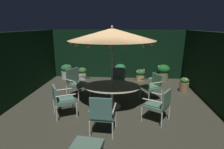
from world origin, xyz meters
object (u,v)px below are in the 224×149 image
patio_chair_east (160,103)px  potted_plant_back_center (120,71)px  patio_dining_table (112,89)px  patio_chair_northeast (102,113)px  potted_plant_back_left (82,73)px  potted_plant_back_right (163,72)px  potted_plant_front_corner (184,85)px  potted_plant_left_far (140,75)px  patio_umbrella (112,34)px  patio_chair_southeast (153,85)px  ottoman_footrest (87,146)px  patio_chair_south (118,78)px  potted_plant_right_far (67,71)px  patio_chair_southwest (76,81)px  patio_chair_north (61,98)px

patio_chair_east → potted_plant_back_center: size_ratio=1.23×
potted_plant_back_center → patio_chair_east: bearing=-73.6°
patio_dining_table → patio_chair_northeast: patio_chair_northeast is taller
potted_plant_back_left → potted_plant_back_center: (1.85, 0.24, 0.10)m
potted_plant_back_center → potted_plant_back_right: bearing=-3.5°
potted_plant_front_corner → potted_plant_back_center: 3.13m
patio_chair_northeast → potted_plant_back_center: size_ratio=1.35×
potted_plant_front_corner → potted_plant_left_far: (-1.65, 1.45, 0.01)m
patio_umbrella → potted_plant_left_far: 3.91m
patio_chair_southeast → potted_plant_back_left: size_ratio=1.57×
ottoman_footrest → potted_plant_back_center: (0.42, 5.91, 0.10)m
patio_chair_northeast → patio_chair_south: patio_chair_northeast is taller
patio_chair_southeast → potted_plant_right_far: (-3.95, 2.48, -0.19)m
ottoman_footrest → potted_plant_left_far: size_ratio=1.13×
patio_chair_east → potted_plant_back_center: bearing=106.4°
patio_chair_northeast → potted_plant_back_right: (2.32, 4.87, -0.13)m
patio_chair_southeast → potted_plant_front_corner: patio_chair_southeast is taller
patio_chair_east → potted_plant_back_left: patio_chair_east is taller
potted_plant_back_center → patio_chair_southeast: bearing=-64.2°
potted_plant_right_far → ottoman_footrest: bearing=-68.6°
potted_plant_back_right → potted_plant_back_center: size_ratio=1.04×
patio_chair_southeast → patio_chair_southwest: size_ratio=0.88×
patio_dining_table → potted_plant_front_corner: 3.27m
patio_chair_northeast → potted_plant_right_far: (-2.44, 4.85, -0.20)m
potted_plant_left_far → potted_plant_right_far: potted_plant_right_far is taller
ottoman_footrest → patio_dining_table: bearing=83.6°
patio_chair_south → potted_plant_back_right: (2.11, 1.66, -0.11)m
patio_chair_southwest → patio_chair_northeast: bearing=-62.0°
potted_plant_back_right → potted_plant_back_center: 2.09m
patio_chair_north → potted_plant_right_far: 4.16m
patio_chair_southeast → potted_plant_right_far: patio_chair_southeast is taller
patio_dining_table → patio_chair_northeast: size_ratio=1.81×
potted_plant_back_left → patio_dining_table: bearing=-61.3°
patio_dining_table → potted_plant_back_right: (2.22, 3.26, -0.18)m
patio_chair_north → potted_plant_left_far: bearing=57.1°
patio_chair_north → patio_chair_northeast: size_ratio=0.94×
potted_plant_back_right → patio_chair_south: bearing=-141.8°
potted_plant_back_left → patio_chair_south: bearing=-40.3°
patio_dining_table → potted_plant_back_right: potted_plant_back_right is taller
patio_chair_southeast → potted_plant_back_center: patio_chair_southeast is taller
patio_chair_southwest → potted_plant_back_center: 3.00m
patio_chair_east → patio_chair_southwest: bearing=149.2°
patio_chair_southeast → ottoman_footrest: patio_chair_southeast is taller
patio_umbrella → potted_plant_left_far: size_ratio=4.70×
patio_dining_table → patio_chair_southwest: bearing=149.6°
potted_plant_back_center → patio_umbrella: bearing=-92.3°
patio_umbrella → potted_plant_front_corner: (2.77, 1.70, -2.04)m
patio_dining_table → potted_plant_back_center: potted_plant_back_center is taller
patio_chair_south → potted_plant_back_left: (-1.83, 1.55, -0.23)m
ottoman_footrest → potted_plant_left_far: bearing=76.1°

